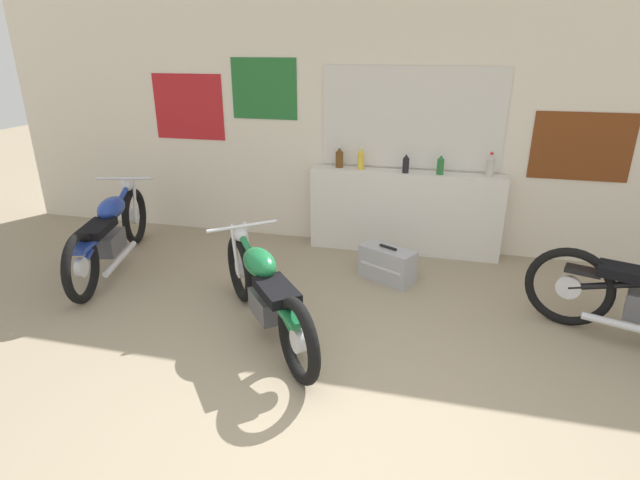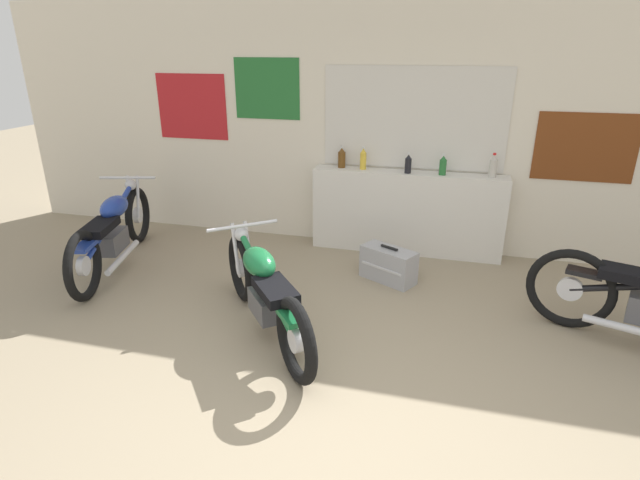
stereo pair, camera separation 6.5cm
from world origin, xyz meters
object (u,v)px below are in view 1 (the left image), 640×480
Objects in this scene: bottle_right_center at (440,165)px; bottle_rightmost at (490,166)px; bottle_center at (406,164)px; hard_case_silver at (387,264)px; bottle_leftmost at (339,158)px; motorcycle_blue at (110,231)px; bottle_left_center at (361,159)px; motorcycle_green at (265,291)px.

bottle_rightmost is at bearing 3.15° from bottle_right_center.
bottle_right_center reaches higher than bottle_center.
bottle_rightmost is at bearing 2.80° from bottle_center.
bottle_rightmost is at bearing 41.20° from hard_case_silver.
bottle_right_center reaches higher than hard_case_silver.
motorcycle_blue is at bearing -149.87° from bottle_leftmost.
bottle_rightmost is at bearing -0.41° from bottle_left_center.
bottle_center reaches higher than motorcycle_green.
bottle_leftmost is 0.95× the size of bottle_left_center.
bottle_left_center is (0.26, -0.03, 0.01)m from bottle_leftmost.
bottle_rightmost is 0.16× the size of motorcycle_green.
bottle_right_center is (1.14, -0.07, -0.01)m from bottle_leftmost.
hard_case_silver is at bearing -118.49° from bottle_right_center.
motorcycle_green reaches higher than hard_case_silver.
motorcycle_green is at bearing -113.98° from bottle_center.
bottle_left_center is 2.28m from motorcycle_green.
bottle_left_center reaches higher than bottle_leftmost.
bottle_right_center is at bearing 61.51° from hard_case_silver.
motorcycle_blue is (-2.48, -1.26, -0.65)m from bottle_left_center.
bottle_center is 0.37m from bottle_right_center.
bottle_right_center is at bearing 58.20° from motorcycle_green.
bottle_center is 0.14× the size of motorcycle_green.
motorcycle_blue is 3.45× the size of hard_case_silver.
bottle_leftmost is at bearing 178.72° from bottle_rightmost.
motorcycle_blue is (-2.22, -1.29, -0.64)m from bottle_leftmost.
motorcycle_blue is at bearing -162.15° from bottle_rightmost.
bottle_left_center is 0.12× the size of motorcycle_blue.
bottle_leftmost is 0.95× the size of bottle_rightmost.
bottle_left_center is at bearing 79.07° from motorcycle_green.
bottle_center is at bearing -177.70° from bottle_right_center.
bottle_leftmost is 0.40× the size of hard_case_silver.
motorcycle_green is (-0.16, -2.16, -0.67)m from bottle_leftmost.
hard_case_silver is (2.92, 0.41, -0.25)m from motorcycle_blue.
hard_case_silver is at bearing -51.51° from bottle_leftmost.
bottle_rightmost is (1.41, -0.01, -0.00)m from bottle_left_center.
motorcycle_green is (-0.41, -2.14, -0.67)m from bottle_left_center.
hard_case_silver is (-0.44, -0.82, -0.88)m from bottle_right_center.
bottle_center reaches higher than motorcycle_blue.
bottle_leftmost is 1.10× the size of bottle_center.
hard_case_silver is (0.45, -0.85, -0.89)m from bottle_left_center.
bottle_right_center is at bearing -176.85° from bottle_rightmost.
bottle_leftmost reaches higher than bottle_center.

